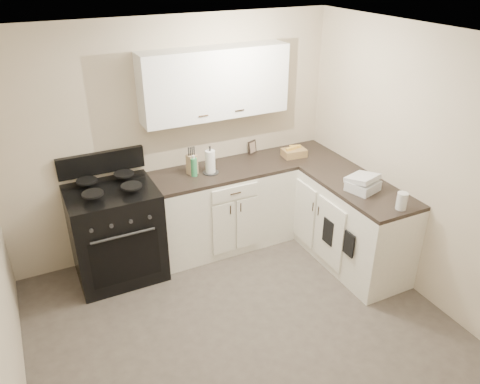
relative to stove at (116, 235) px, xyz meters
name	(u,v)px	position (x,y,z in m)	size (l,w,h in m)	color
floor	(251,340)	(0.78, -1.48, -0.46)	(3.60, 3.60, 0.00)	#473F38
ceiling	(255,46)	(0.78, -1.48, 2.04)	(3.60, 3.60, 0.00)	white
wall_back	(174,140)	(0.78, 0.32, 0.79)	(3.60, 3.60, 0.00)	beige
wall_right	(429,172)	(2.58, -1.48, 0.79)	(3.60, 3.60, 0.00)	beige
base_cabinets_back	(223,209)	(1.21, 0.02, -0.01)	(1.55, 0.60, 0.90)	silver
base_cabinets_right	(336,214)	(2.28, -0.63, -0.01)	(0.60, 1.90, 0.90)	silver
countertop_back	(223,171)	(1.21, 0.02, 0.46)	(1.55, 0.60, 0.04)	black
countertop_right	(341,175)	(2.28, -0.63, 0.46)	(0.60, 1.90, 0.04)	black
upper_cabinets	(215,83)	(1.21, 0.18, 1.38)	(1.55, 0.30, 0.70)	white
stove	(116,235)	(0.00, 0.00, 0.00)	(0.86, 0.73, 1.04)	black
knife_block	(192,164)	(0.88, 0.07, 0.59)	(0.10, 0.09, 0.21)	tan
paper_towel	(210,162)	(1.06, 0.00, 0.61)	(0.10, 0.10, 0.25)	white
soap_bottle	(194,167)	(0.88, 0.01, 0.58)	(0.07, 0.07, 0.20)	#389257
picture_frame	(252,147)	(1.70, 0.28, 0.56)	(0.12, 0.02, 0.15)	black
wicker_basket	(294,153)	(2.09, -0.01, 0.52)	(0.26, 0.17, 0.09)	#A9804F
countertop_grill	(363,186)	(2.23, -1.03, 0.53)	(0.27, 0.25, 0.10)	silver
glass_jar	(402,201)	(2.31, -1.48, 0.56)	(0.10, 0.10, 0.16)	silver
oven_mitt_near	(349,244)	(1.96, -1.25, 0.06)	(0.02, 0.14, 0.25)	black
oven_mitt_far	(328,232)	(1.96, -0.92, 0.01)	(0.02, 0.16, 0.27)	black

